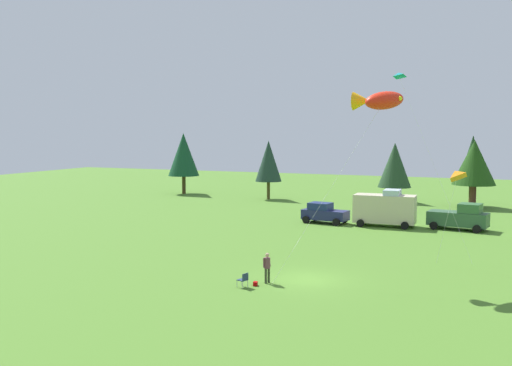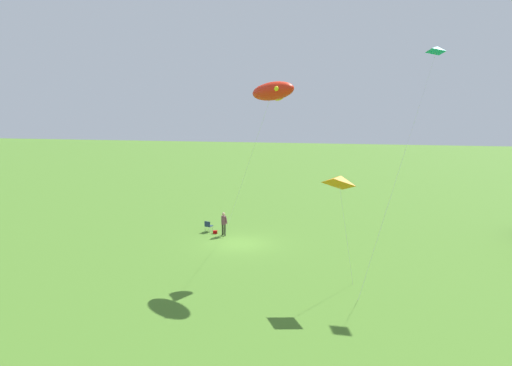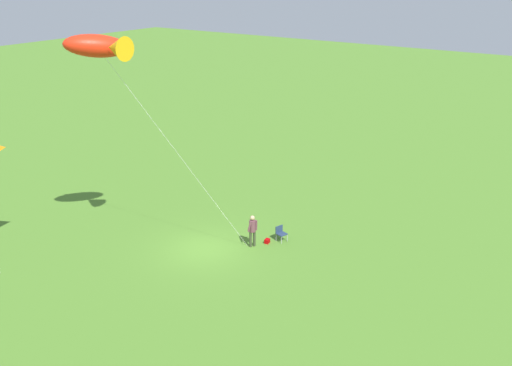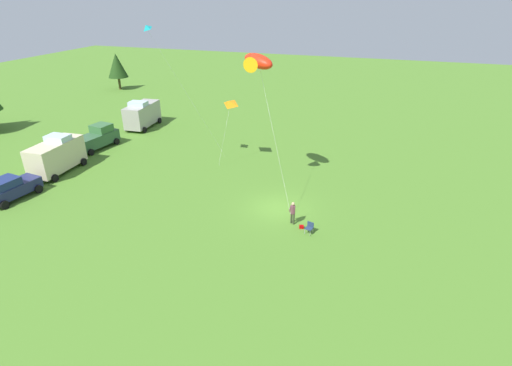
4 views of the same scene
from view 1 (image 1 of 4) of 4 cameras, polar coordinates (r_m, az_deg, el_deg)
ground_plane at (r=35.31m, az=4.91°, el=-9.15°), size 160.00×160.00×0.00m
person_kite_flyer at (r=34.17m, az=1.08°, el=-7.86°), size 0.46×0.55×1.74m
folding_chair at (r=33.35m, az=-1.19°, el=-9.13°), size 0.59×0.59×0.82m
backpack_on_grass at (r=33.85m, az=-0.07°, el=-9.57°), size 0.28×0.36×0.22m
car_navy_hatch at (r=56.14m, az=6.51°, el=-2.85°), size 4.39×2.65×1.89m
van_camper_beige at (r=55.11m, az=12.19°, el=-2.36°), size 5.47×2.76×3.34m
truck_green_flatbed at (r=55.02m, az=18.85°, el=-3.10°), size 5.23×2.99×2.34m
treeline_distant at (r=72.30m, az=11.41°, el=1.99°), size 65.11×6.94×8.23m
kite_large_fish at (r=36.08m, az=11.62°, el=7.69°), size 6.65×5.99×11.07m
kite_delta_teal at (r=45.16m, az=13.46°, el=9.89°), size 6.25×4.57×12.91m
kite_delta_orange at (r=39.60m, az=18.39°, el=0.75°), size 1.81×1.70×6.31m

